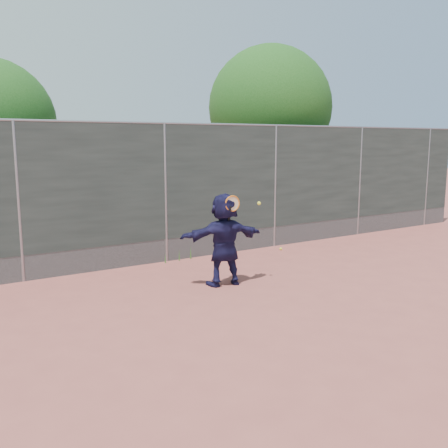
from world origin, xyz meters
TOP-DOWN VIEW (x-y plane):
  - ground at (0.00, 0.00)m, footprint 80.00×80.00m
  - player at (0.10, 1.29)m, footprint 1.64×0.76m
  - ball_ground at (2.84, 3.02)m, footprint 0.07×0.07m
  - fence at (-0.00, 3.50)m, footprint 20.00×0.06m
  - swing_action at (0.21, 1.10)m, footprint 0.78×0.13m
  - tree_right at (4.68, 5.75)m, footprint 3.78×3.60m
  - weed_clump at (0.29, 3.38)m, footprint 0.68×0.07m

SIDE VIEW (x-z plane):
  - ground at x=0.00m, z-range 0.00..0.00m
  - ball_ground at x=2.84m, z-range 0.00..0.07m
  - weed_clump at x=0.29m, z-range -0.02..0.28m
  - player at x=0.10m, z-range 0.00..1.71m
  - swing_action at x=0.21m, z-range 1.25..1.77m
  - fence at x=0.00m, z-range 0.07..3.09m
  - tree_right at x=4.68m, z-range 0.80..6.19m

